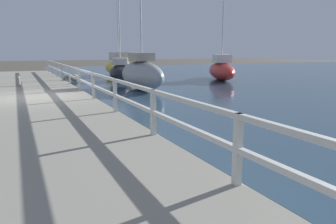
{
  "coord_description": "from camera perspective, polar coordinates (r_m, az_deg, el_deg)",
  "views": [
    {
      "loc": [
        -0.53,
        -13.7,
        2.04
      ],
      "look_at": [
        4.1,
        -3.7,
        -0.03
      ],
      "focal_mm": 35.0,
      "sensor_mm": 36.0,
      "label": 1
    }
  ],
  "objects": [
    {
      "name": "railing",
      "position": [
        13.99,
        -14.18,
        5.77
      ],
      "size": [
        0.1,
        32.5,
        0.98
      ],
      "color": "silver",
      "rests_on": "dock_walkway"
    },
    {
      "name": "sailboat_gray",
      "position": [
        17.38,
        -4.62,
        6.57
      ],
      "size": [
        1.63,
        4.59,
        6.04
      ],
      "rotation": [
        0.0,
        0.0,
        0.05
      ],
      "color": "gray",
      "rests_on": "water_surface"
    },
    {
      "name": "sailboat_yellow",
      "position": [
        27.29,
        -8.53,
        7.83
      ],
      "size": [
        2.09,
        4.74,
        6.45
      ],
      "rotation": [
        0.0,
        0.0,
        0.15
      ],
      "color": "gold",
      "rests_on": "water_surface"
    },
    {
      "name": "dock_walkway",
      "position": [
        13.85,
        -22.44,
        1.9
      ],
      "size": [
        4.32,
        36.0,
        0.26
      ],
      "color": "gray",
      "rests_on": "ground"
    },
    {
      "name": "sailboat_red",
      "position": [
        23.57,
        9.29,
        7.26
      ],
      "size": [
        3.66,
        5.95,
        5.33
      ],
      "rotation": [
        0.0,
        0.0,
        -0.41
      ],
      "color": "red",
      "rests_on": "water_surface"
    },
    {
      "name": "boulder_near_dock",
      "position": [
        24.76,
        -17.74,
        5.76
      ],
      "size": [
        0.4,
        0.36,
        0.3
      ],
      "color": "gray",
      "rests_on": "ground"
    },
    {
      "name": "mooring_bollard",
      "position": [
        18.47,
        -24.63,
        4.95
      ],
      "size": [
        0.22,
        0.22,
        0.52
      ],
      "color": "gray",
      "rests_on": "dock_walkway"
    },
    {
      "name": "ground_plane",
      "position": [
        13.87,
        -22.4,
        1.36
      ],
      "size": [
        120.0,
        120.0,
        0.0
      ],
      "primitive_type": "plane",
      "color": "#4C473D"
    },
    {
      "name": "sailboat_black",
      "position": [
        22.61,
        -8.27,
        7.04
      ],
      "size": [
        2.38,
        3.32,
        7.26
      ],
      "rotation": [
        0.0,
        0.0,
        -0.34
      ],
      "color": "black",
      "rests_on": "water_surface"
    },
    {
      "name": "boulder_mid_strip",
      "position": [
        23.41,
        -15.97,
        5.79
      ],
      "size": [
        0.61,
        0.55,
        0.45
      ],
      "color": "gray",
      "rests_on": "ground"
    },
    {
      "name": "boulder_upstream",
      "position": [
        25.81,
        -16.92,
        5.97
      ],
      "size": [
        0.39,
        0.35,
        0.29
      ],
      "color": "gray",
      "rests_on": "ground"
    }
  ]
}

